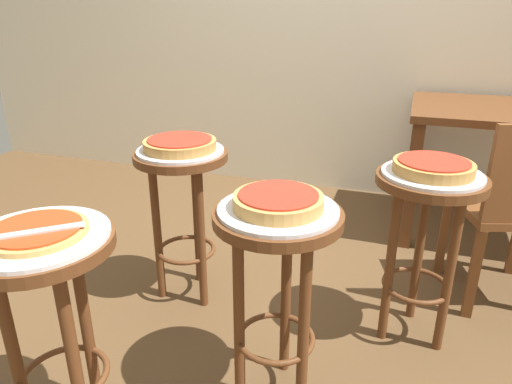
{
  "coord_description": "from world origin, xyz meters",
  "views": [
    {
      "loc": [
        0.49,
        -1.65,
        1.26
      ],
      "look_at": [
        -0.02,
        -0.13,
        0.62
      ],
      "focal_mm": 32.88,
      "sensor_mm": 36.0,
      "label": 1
    }
  ],
  "objects_px": {
    "stool_foreground": "(49,295)",
    "serving_plate_rear": "(432,174)",
    "stool_rear": "(425,220)",
    "pizza_middle": "(278,201)",
    "pizza_rear": "(433,167)",
    "dining_table": "(510,128)",
    "serving_plate_foreground": "(37,236)",
    "stool_leftside": "(183,191)",
    "pizza_leftside": "(180,144)",
    "serving_plate_middle": "(278,210)",
    "serving_plate_leftside": "(180,151)",
    "stool_middle": "(277,264)",
    "pizza_foreground": "(36,231)",
    "pizza_server_knife": "(39,231)"
  },
  "relations": [
    {
      "from": "pizza_middle",
      "to": "pizza_leftside",
      "type": "xyz_separation_m",
      "value": [
        -0.55,
        0.45,
        0.0
      ]
    },
    {
      "from": "stool_middle",
      "to": "dining_table",
      "type": "xyz_separation_m",
      "value": [
        0.86,
        1.59,
        0.12
      ]
    },
    {
      "from": "stool_foreground",
      "to": "pizza_leftside",
      "type": "height_order",
      "value": "pizza_leftside"
    },
    {
      "from": "pizza_leftside",
      "to": "serving_plate_rear",
      "type": "height_order",
      "value": "pizza_leftside"
    },
    {
      "from": "serving_plate_foreground",
      "to": "serving_plate_rear",
      "type": "relative_size",
      "value": 1.04
    },
    {
      "from": "pizza_leftside",
      "to": "serving_plate_leftside",
      "type": "bearing_deg",
      "value": 90.0
    },
    {
      "from": "dining_table",
      "to": "stool_foreground",
      "type": "bearing_deg",
      "value": -125.79
    },
    {
      "from": "stool_foreground",
      "to": "pizza_rear",
      "type": "height_order",
      "value": "pizza_rear"
    },
    {
      "from": "stool_middle",
      "to": "pizza_leftside",
      "type": "relative_size",
      "value": 2.28
    },
    {
      "from": "stool_rear",
      "to": "serving_plate_rear",
      "type": "distance_m",
      "value": 0.18
    },
    {
      "from": "serving_plate_middle",
      "to": "stool_leftside",
      "type": "relative_size",
      "value": 0.53
    },
    {
      "from": "stool_foreground",
      "to": "serving_plate_foreground",
      "type": "bearing_deg",
      "value": 180.0
    },
    {
      "from": "dining_table",
      "to": "serving_plate_middle",
      "type": "bearing_deg",
      "value": -118.37
    },
    {
      "from": "serving_plate_foreground",
      "to": "pizza_middle",
      "type": "bearing_deg",
      "value": 33.53
    },
    {
      "from": "pizza_rear",
      "to": "stool_foreground",
      "type": "bearing_deg",
      "value": -139.49
    },
    {
      "from": "serving_plate_leftside",
      "to": "stool_rear",
      "type": "height_order",
      "value": "serving_plate_leftside"
    },
    {
      "from": "stool_middle",
      "to": "serving_plate_rear",
      "type": "relative_size",
      "value": 1.93
    },
    {
      "from": "pizza_middle",
      "to": "pizza_rear",
      "type": "height_order",
      "value": "same"
    },
    {
      "from": "pizza_middle",
      "to": "pizza_rear",
      "type": "relative_size",
      "value": 0.95
    },
    {
      "from": "stool_rear",
      "to": "pizza_leftside",
      "type": "bearing_deg",
      "value": -178.48
    },
    {
      "from": "serving_plate_middle",
      "to": "stool_rear",
      "type": "bearing_deg",
      "value": 47.63
    },
    {
      "from": "pizza_foreground",
      "to": "stool_middle",
      "type": "distance_m",
      "value": 0.69
    },
    {
      "from": "pizza_rear",
      "to": "serving_plate_leftside",
      "type": "bearing_deg",
      "value": -178.48
    },
    {
      "from": "stool_foreground",
      "to": "dining_table",
      "type": "xyz_separation_m",
      "value": [
        1.41,
        1.96,
        0.12
      ]
    },
    {
      "from": "stool_foreground",
      "to": "serving_plate_rear",
      "type": "height_order",
      "value": "serving_plate_rear"
    },
    {
      "from": "serving_plate_foreground",
      "to": "stool_leftside",
      "type": "bearing_deg",
      "value": 90.15
    },
    {
      "from": "pizza_leftside",
      "to": "pizza_foreground",
      "type": "bearing_deg",
      "value": -89.85
    },
    {
      "from": "stool_rear",
      "to": "dining_table",
      "type": "xyz_separation_m",
      "value": [
        0.42,
        1.11,
        0.12
      ]
    },
    {
      "from": "serving_plate_foreground",
      "to": "stool_rear",
      "type": "height_order",
      "value": "serving_plate_foreground"
    },
    {
      "from": "serving_plate_middle",
      "to": "stool_middle",
      "type": "bearing_deg",
      "value": 180.0
    },
    {
      "from": "serving_plate_middle",
      "to": "stool_leftside",
      "type": "bearing_deg",
      "value": 140.7
    },
    {
      "from": "stool_foreground",
      "to": "pizza_leftside",
      "type": "bearing_deg",
      "value": 90.15
    },
    {
      "from": "stool_middle",
      "to": "pizza_server_knife",
      "type": "distance_m",
      "value": 0.68
    },
    {
      "from": "stool_foreground",
      "to": "pizza_leftside",
      "type": "xyz_separation_m",
      "value": [
        -0.0,
        0.82,
        0.21
      ]
    },
    {
      "from": "stool_foreground",
      "to": "stool_leftside",
      "type": "relative_size",
      "value": 1.0
    },
    {
      "from": "stool_leftside",
      "to": "pizza_leftside",
      "type": "height_order",
      "value": "pizza_leftside"
    },
    {
      "from": "serving_plate_middle",
      "to": "pizza_server_knife",
      "type": "xyz_separation_m",
      "value": [
        -0.52,
        -0.39,
        0.03
      ]
    },
    {
      "from": "pizza_rear",
      "to": "dining_table",
      "type": "distance_m",
      "value": 1.19
    },
    {
      "from": "stool_foreground",
      "to": "serving_plate_rear",
      "type": "bearing_deg",
      "value": 40.51
    },
    {
      "from": "pizza_leftside",
      "to": "dining_table",
      "type": "xyz_separation_m",
      "value": [
        1.41,
        1.14,
        -0.09
      ]
    },
    {
      "from": "serving_plate_middle",
      "to": "pizza_foreground",
      "type": "bearing_deg",
      "value": -146.47
    },
    {
      "from": "pizza_middle",
      "to": "serving_plate_rear",
      "type": "distance_m",
      "value": 0.65
    },
    {
      "from": "serving_plate_middle",
      "to": "serving_plate_rear",
      "type": "relative_size",
      "value": 1.01
    },
    {
      "from": "stool_middle",
      "to": "pizza_leftside",
      "type": "bearing_deg",
      "value": 140.7
    },
    {
      "from": "stool_foreground",
      "to": "stool_leftside",
      "type": "height_order",
      "value": "same"
    },
    {
      "from": "dining_table",
      "to": "pizza_leftside",
      "type": "bearing_deg",
      "value": -141.17
    },
    {
      "from": "stool_rear",
      "to": "pizza_middle",
      "type": "bearing_deg",
      "value": -132.37
    },
    {
      "from": "dining_table",
      "to": "serving_plate_leftside",
      "type": "bearing_deg",
      "value": -141.17
    },
    {
      "from": "serving_plate_leftside",
      "to": "pizza_server_knife",
      "type": "xyz_separation_m",
      "value": [
        0.03,
        -0.84,
        0.03
      ]
    },
    {
      "from": "stool_foreground",
      "to": "pizza_rear",
      "type": "distance_m",
      "value": 1.32
    }
  ]
}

